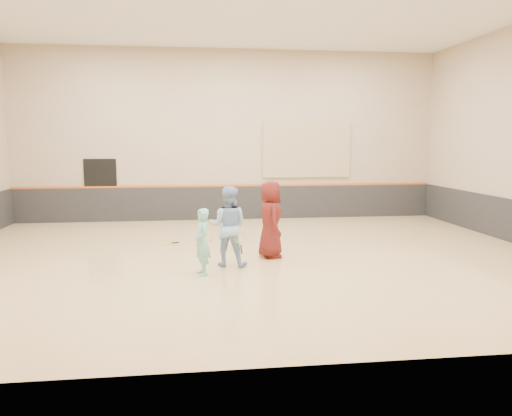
{
  "coord_description": "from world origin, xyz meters",
  "views": [
    {
      "loc": [
        -1.32,
        -11.84,
        2.81
      ],
      "look_at": [
        0.24,
        0.4,
        1.15
      ],
      "focal_mm": 35.0,
      "sensor_mm": 36.0,
      "label": 1
    }
  ],
  "objects": [
    {
      "name": "ball_beside_spare",
      "position": [
        -0.82,
        2.11,
        0.03
      ],
      "size": [
        0.07,
        0.07,
        0.07
      ],
      "primitive_type": "sphere",
      "color": "gold",
      "rests_on": "floor"
    },
    {
      "name": "girl",
      "position": [
        -1.15,
        -1.51,
        0.71
      ],
      "size": [
        0.44,
        0.58,
        1.42
      ],
      "primitive_type": "imported",
      "rotation": [
        0.0,
        0.0,
        -1.35
      ],
      "color": "#7CD7CE",
      "rests_on": "floor"
    },
    {
      "name": "ball_in_hand",
      "position": [
        0.69,
        -0.14,
        1.23
      ],
      "size": [
        0.07,
        0.07,
        0.07
      ],
      "primitive_type": "sphere",
      "color": "#C5E234",
      "rests_on": "young_man"
    },
    {
      "name": "doorway",
      "position": [
        -4.5,
        5.98,
        1.1
      ],
      "size": [
        1.1,
        0.05,
        2.2
      ],
      "primitive_type": "cube",
      "color": "black",
      "rests_on": "floor"
    },
    {
      "name": "accent_stripe",
      "position": [
        0.0,
        5.96,
        1.22
      ],
      "size": [
        14.9,
        0.03,
        0.06
      ],
      "primitive_type": "cube",
      "color": "#D85914",
      "rests_on": "wall_back"
    },
    {
      "name": "spare_racket",
      "position": [
        -2.07,
        1.83,
        0.07
      ],
      "size": [
        0.7,
        0.7,
        0.14
      ],
      "primitive_type": null,
      "color": "yellow",
      "rests_on": "floor"
    },
    {
      "name": "held_racket",
      "position": [
        -0.31,
        -1.04,
        0.7
      ],
      "size": [
        0.28,
        0.28,
        0.58
      ],
      "primitive_type": null,
      "color": "#B3C82B",
      "rests_on": "instructor"
    },
    {
      "name": "ball_under_racket",
      "position": [
        0.31,
        0.1,
        0.03
      ],
      "size": [
        0.07,
        0.07,
        0.07
      ],
      "primitive_type": "sphere",
      "color": "#BFD230",
      "rests_on": "floor"
    },
    {
      "name": "acoustic_panel",
      "position": [
        2.8,
        5.95,
        2.5
      ],
      "size": [
        3.2,
        0.08,
        2.0
      ],
      "primitive_type": "cube",
      "color": "tan",
      "rests_on": "wall_back"
    },
    {
      "name": "instructor",
      "position": [
        -0.55,
        -0.78,
        0.9
      ],
      "size": [
        1.03,
        0.9,
        1.81
      ],
      "primitive_type": "imported",
      "rotation": [
        0.0,
        0.0,
        2.87
      ],
      "color": "#91B6E1",
      "rests_on": "floor"
    },
    {
      "name": "wainscot_back",
      "position": [
        0.0,
        5.97,
        0.6
      ],
      "size": [
        14.9,
        0.04,
        1.2
      ],
      "primitive_type": "cube",
      "color": "#232326",
      "rests_on": "floor"
    },
    {
      "name": "young_man",
      "position": [
        0.53,
        -0.07,
        0.93
      ],
      "size": [
        0.68,
        0.96,
        1.86
      ],
      "primitive_type": "imported",
      "rotation": [
        0.0,
        0.0,
        1.67
      ],
      "color": "#5B1815",
      "rests_on": "floor"
    },
    {
      "name": "room",
      "position": [
        0.0,
        0.0,
        0.81
      ],
      "size": [
        15.04,
        12.04,
        6.22
      ],
      "color": "tan",
      "rests_on": "ground"
    }
  ]
}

